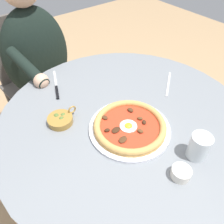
% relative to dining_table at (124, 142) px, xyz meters
% --- Properties ---
extents(ground_plane, '(6.00, 6.00, 0.02)m').
position_rel_dining_table_xyz_m(ground_plane, '(0.00, 0.00, -0.60)').
color(ground_plane, tan).
extents(dining_table, '(1.01, 1.01, 0.75)m').
position_rel_dining_table_xyz_m(dining_table, '(0.00, 0.00, 0.00)').
color(dining_table, gray).
rests_on(dining_table, ground).
extents(pizza_on_plate, '(0.30, 0.30, 0.03)m').
position_rel_dining_table_xyz_m(pizza_on_plate, '(-0.03, -0.06, 0.17)').
color(pizza_on_plate, white).
rests_on(pizza_on_plate, dining_table).
extents(water_glass, '(0.07, 0.07, 0.09)m').
position_rel_dining_table_xyz_m(water_glass, '(0.07, -0.28, 0.20)').
color(water_glass, silver).
rests_on(water_glass, dining_table).
extents(steak_knife, '(0.10, 0.21, 0.01)m').
position_rel_dining_table_xyz_m(steak_knife, '(-0.13, 0.33, 0.16)').
color(steak_knife, silver).
rests_on(steak_knife, dining_table).
extents(ramekin_capers, '(0.06, 0.06, 0.03)m').
position_rel_dining_table_xyz_m(ramekin_capers, '(-0.04, -0.30, 0.18)').
color(ramekin_capers, white).
rests_on(ramekin_capers, dining_table).
extents(olive_pan, '(0.12, 0.10, 0.05)m').
position_rel_dining_table_xyz_m(olive_pan, '(-0.22, 0.13, 0.17)').
color(olive_pan, olive).
rests_on(olive_pan, dining_table).
extents(fork_utensil, '(0.16, 0.12, 0.00)m').
position_rel_dining_table_xyz_m(fork_utensil, '(0.29, 0.04, 0.16)').
color(fork_utensil, '#BCBCC1').
rests_on(fork_utensil, dining_table).
extents(diner_person, '(0.40, 0.51, 1.16)m').
position_rel_dining_table_xyz_m(diner_person, '(-0.06, 0.72, -0.07)').
color(diner_person, '#282833').
rests_on(diner_person, ground).
extents(cafe_chair_diner, '(0.45, 0.45, 0.89)m').
position_rel_dining_table_xyz_m(cafe_chair_diner, '(-0.07, 0.86, -0.06)').
color(cafe_chair_diner, '#504A45').
rests_on(cafe_chair_diner, ground).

